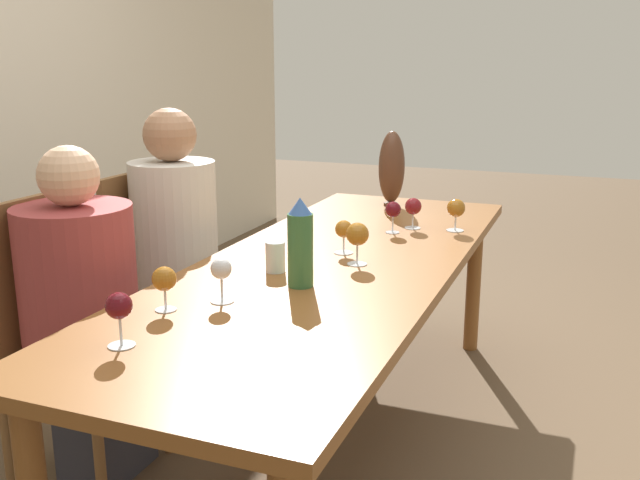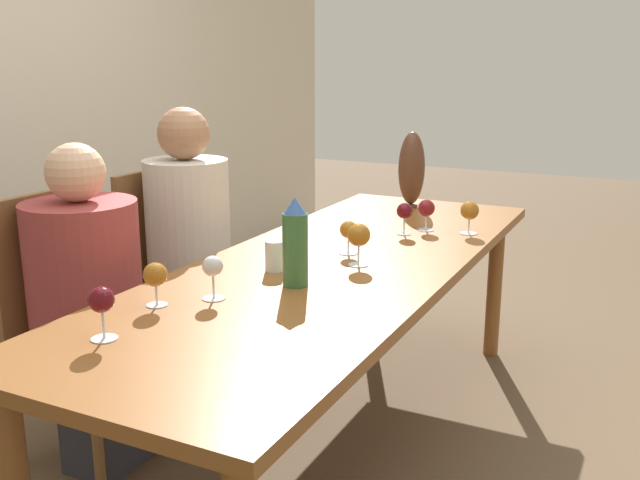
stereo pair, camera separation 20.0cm
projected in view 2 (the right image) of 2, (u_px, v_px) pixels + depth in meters
ground_plane at (332, 446)px, 2.67m from camera, size 14.00×14.00×0.00m
dining_table at (333, 280)px, 2.51m from camera, size 2.44×0.85×0.72m
water_bottle at (295, 243)px, 2.19m from camera, size 0.08×0.08×0.28m
water_tumbler at (275, 256)px, 2.37m from camera, size 0.07×0.07×0.10m
vase at (412, 169)px, 3.35m from camera, size 0.12×0.12×0.36m
wine_glass_0 at (426, 209)px, 2.92m from camera, size 0.07×0.07×0.13m
wine_glass_1 at (470, 211)px, 2.86m from camera, size 0.07×0.07×0.13m
wine_glass_2 at (404, 212)px, 2.85m from camera, size 0.06×0.06×0.13m
wine_glass_3 at (101, 302)px, 1.78m from camera, size 0.07×0.07×0.14m
wine_glass_4 at (213, 268)px, 2.08m from camera, size 0.07×0.07×0.13m
wine_glass_5 at (359, 236)px, 2.42m from camera, size 0.08×0.08×0.15m
wine_glass_6 at (155, 276)px, 2.02m from camera, size 0.07×0.07×0.13m
wine_glass_7 at (349, 231)px, 2.57m from camera, size 0.07×0.07×0.12m
chair_near at (72, 324)px, 2.51m from camera, size 0.44×0.44×0.96m
chair_far at (176, 279)px, 3.02m from camera, size 0.44×0.44×0.96m
person_near at (90, 301)px, 2.44m from camera, size 0.38×0.38×1.14m
person_far at (192, 247)px, 2.94m from camera, size 0.34×0.34×1.22m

